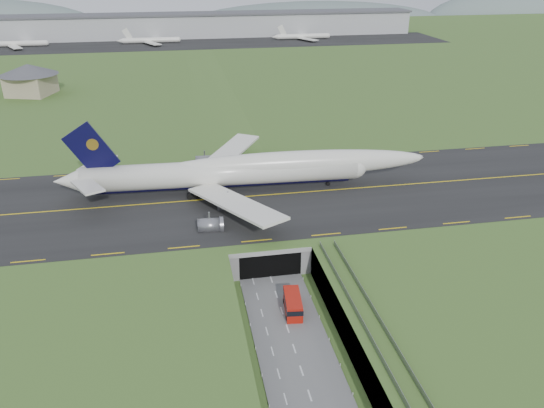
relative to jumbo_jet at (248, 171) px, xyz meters
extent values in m
plane|color=#405F26|center=(0.09, -36.58, -11.06)|extent=(900.00, 900.00, 0.00)
cube|color=gray|center=(0.09, -36.58, -8.06)|extent=(800.00, 800.00, 6.00)
cube|color=slate|center=(0.09, -44.08, -10.96)|extent=(12.00, 75.00, 0.20)
cube|color=black|center=(0.09, -3.58, -4.97)|extent=(800.00, 44.00, 0.18)
cube|color=gray|center=(0.09, -17.58, -5.56)|extent=(16.00, 22.00, 1.00)
cube|color=gray|center=(-6.91, -17.58, -8.06)|extent=(2.00, 22.00, 6.00)
cube|color=gray|center=(7.09, -17.58, -8.06)|extent=(2.00, 22.00, 6.00)
cube|color=black|center=(0.09, -22.58, -8.56)|extent=(12.00, 12.00, 5.00)
cube|color=#A8A8A3|center=(0.09, -28.63, -5.46)|extent=(17.00, 0.50, 0.80)
cube|color=#A8A8A3|center=(11.09, -55.08, -5.26)|extent=(3.00, 53.00, 0.50)
cube|color=gray|center=(9.69, -55.08, -4.51)|extent=(0.06, 53.00, 1.00)
cube|color=gray|center=(12.49, -55.08, -4.51)|extent=(0.06, 53.00, 1.00)
cylinder|color=#A8A8A3|center=(11.09, -64.58, -8.26)|extent=(0.90, 0.90, 5.60)
cylinder|color=#A8A8A3|center=(11.09, -52.58, -8.26)|extent=(0.90, 0.90, 5.60)
cylinder|color=#A8A8A3|center=(11.09, -40.58, -8.26)|extent=(0.90, 0.90, 5.60)
cylinder|color=white|center=(-5.99, 0.25, -0.24)|extent=(63.31, 8.60, 5.94)
sphere|color=white|center=(25.54, -1.08, -0.24)|extent=(6.06, 6.06, 5.82)
cone|color=white|center=(-40.30, 1.70, -0.24)|extent=(6.73, 5.91, 5.64)
ellipsoid|color=white|center=(11.04, -0.47, 1.10)|extent=(63.57, 8.13, 6.24)
ellipsoid|color=black|center=(24.61, -1.04, 0.50)|extent=(4.26, 2.77, 2.08)
cylinder|color=black|center=(-5.99, 0.25, -2.56)|extent=(60.01, 5.02, 2.49)
cube|color=white|center=(-3.51, 15.01, -1.17)|extent=(20.40, 26.96, 2.50)
cube|color=white|center=(-34.44, 8.42, 1.15)|extent=(8.77, 10.93, 0.95)
cube|color=white|center=(-4.76, -14.66, -1.17)|extent=(18.64, 27.66, 2.50)
cube|color=white|center=(-35.03, -5.49, 1.15)|extent=(8.18, 11.02, 0.95)
cube|color=black|center=(-34.27, 1.45, 6.72)|extent=(11.82, 1.05, 13.13)
cylinder|color=#C4892E|center=(-33.81, 1.43, 8.11)|extent=(2.62, 0.76, 2.60)
cylinder|color=slate|center=(-4.95, 9.03, -4.04)|extent=(4.95, 3.26, 3.06)
cylinder|color=slate|center=(-8.92, 18.96, -4.04)|extent=(4.95, 3.26, 3.06)
cylinder|color=slate|center=(-5.69, -8.58, -4.04)|extent=(4.95, 3.26, 3.06)
cylinder|color=slate|center=(-10.48, -18.14, -4.04)|extent=(4.95, 3.26, 3.06)
cylinder|color=black|center=(19.23, -0.81, -4.37)|extent=(1.04, 0.51, 1.02)
cube|color=black|center=(-10.16, 0.43, -4.23)|extent=(5.84, 6.73, 1.30)
cube|color=#B0160B|center=(1.98, -39.92, -9.40)|extent=(3.50, 7.54, 2.91)
cube|color=black|center=(1.98, -39.92, -8.82)|extent=(3.57, 7.64, 0.97)
cube|color=black|center=(1.98, -39.92, -10.62)|extent=(3.25, 7.03, 0.49)
cylinder|color=black|center=(0.46, -42.19, -10.53)|extent=(0.43, 0.91, 0.87)
cylinder|color=black|center=(0.99, -37.37, -10.53)|extent=(0.43, 0.91, 0.87)
cylinder|color=black|center=(2.97, -42.47, -10.53)|extent=(0.43, 0.91, 0.87)
cylinder|color=black|center=(3.50, -37.64, -10.53)|extent=(0.43, 0.91, 0.87)
cube|color=tan|center=(-71.11, 109.64, -1.03)|extent=(19.00, 19.00, 8.07)
cone|color=#4C4C51|center=(-71.11, 109.64, 5.03)|extent=(27.87, 27.87, 4.03)
cube|color=#B2B2B2|center=(0.09, 263.42, 2.44)|extent=(300.00, 22.00, 15.00)
cube|color=#4C4C51|center=(0.09, 263.42, 9.94)|extent=(302.00, 24.00, 1.20)
cube|color=black|center=(0.09, 233.42, -4.92)|extent=(320.00, 50.00, 0.08)
cylinder|color=white|center=(-106.92, 238.42, -2.88)|extent=(34.00, 3.20, 3.20)
cylinder|color=white|center=(-27.59, 238.42, -2.88)|extent=(34.00, 3.20, 3.20)
cylinder|color=white|center=(70.30, 238.42, -2.88)|extent=(34.00, 3.20, 3.20)
ellipsoid|color=slate|center=(120.09, 393.42, -15.06)|extent=(260.00, 91.00, 44.00)
ellipsoid|color=slate|center=(320.09, 393.42, -15.06)|extent=(180.00, 63.00, 60.00)
camera|label=1|loc=(-15.33, -113.72, 45.39)|focal=35.00mm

